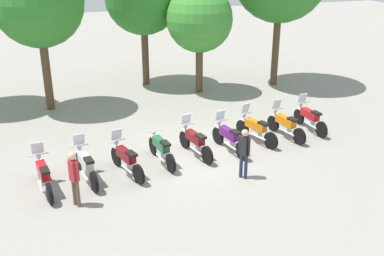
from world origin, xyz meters
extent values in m
plane|color=gray|center=(0.00, 0.00, 0.00)|extent=(80.00, 80.00, 0.00)
cylinder|color=black|center=(-5.23, -0.02, 0.32)|extent=(0.19, 0.65, 0.64)
cylinder|color=black|center=(-5.01, -1.56, 0.32)|extent=(0.19, 0.65, 0.64)
cube|color=silver|center=(-5.23, -0.02, 0.66)|extent=(0.17, 0.37, 0.04)
cube|color=red|center=(-5.12, -0.74, 0.67)|extent=(0.39, 0.98, 0.30)
cube|color=silver|center=(-5.12, -0.79, 0.40)|extent=(0.27, 0.43, 0.24)
cube|color=black|center=(-5.07, -1.14, 0.86)|extent=(0.30, 0.47, 0.08)
cylinder|color=silver|center=(-5.21, -0.11, 0.64)|extent=(0.08, 0.23, 0.64)
cylinder|color=silver|center=(-5.20, -0.20, 0.97)|extent=(0.62, 0.12, 0.04)
sphere|color=silver|center=(-5.22, -0.07, 0.85)|extent=(0.18, 0.18, 0.16)
cylinder|color=silver|center=(-5.23, -1.11, 0.34)|extent=(0.17, 0.70, 0.07)
cube|color=silver|center=(-5.21, -0.14, 1.17)|extent=(0.38, 0.18, 0.39)
cylinder|color=black|center=(-3.96, 0.24, 0.32)|extent=(0.20, 0.65, 0.64)
cylinder|color=black|center=(-3.71, -1.29, 0.32)|extent=(0.20, 0.65, 0.64)
cube|color=silver|center=(-3.96, 0.24, 0.66)|extent=(0.18, 0.37, 0.04)
cube|color=silver|center=(-3.84, -0.47, 0.67)|extent=(0.41, 0.98, 0.30)
cube|color=silver|center=(-3.84, -0.52, 0.40)|extent=(0.28, 0.43, 0.24)
cube|color=black|center=(-3.78, -0.87, 0.86)|extent=(0.31, 0.47, 0.08)
cylinder|color=silver|center=(-3.95, 0.15, 0.64)|extent=(0.09, 0.23, 0.64)
cylinder|color=silver|center=(-3.93, 0.07, 0.97)|extent=(0.62, 0.14, 0.04)
sphere|color=silver|center=(-3.95, 0.19, 0.85)|extent=(0.18, 0.18, 0.16)
cylinder|color=silver|center=(-3.95, -0.84, 0.34)|extent=(0.18, 0.70, 0.07)
cube|color=silver|center=(-3.94, 0.12, 1.17)|extent=(0.38, 0.19, 0.39)
cylinder|color=black|center=(-2.77, 0.25, 0.32)|extent=(0.27, 0.64, 0.64)
cylinder|color=black|center=(-2.35, -1.24, 0.32)|extent=(0.27, 0.64, 0.64)
cube|color=silver|center=(-2.77, 0.25, 0.66)|extent=(0.21, 0.38, 0.04)
cube|color=maroon|center=(-2.57, -0.44, 0.67)|extent=(0.51, 0.98, 0.30)
cube|color=silver|center=(-2.56, -0.49, 0.40)|extent=(0.32, 0.44, 0.24)
cube|color=black|center=(-2.46, -0.83, 0.86)|extent=(0.35, 0.49, 0.08)
cylinder|color=silver|center=(-2.74, 0.17, 0.64)|extent=(0.11, 0.23, 0.64)
cylinder|color=silver|center=(-2.72, 0.08, 0.97)|extent=(0.61, 0.20, 0.04)
sphere|color=silver|center=(-2.76, 0.20, 0.85)|extent=(0.20, 0.20, 0.16)
cylinder|color=silver|center=(-2.63, -0.83, 0.34)|extent=(0.26, 0.69, 0.07)
cube|color=silver|center=(-2.74, 0.14, 1.17)|extent=(0.38, 0.23, 0.39)
cylinder|color=black|center=(-1.37, 0.72, 0.32)|extent=(0.18, 0.65, 0.64)
cylinder|color=black|center=(-1.18, -0.82, 0.32)|extent=(0.18, 0.65, 0.64)
cube|color=silver|center=(-1.37, 0.72, 0.66)|extent=(0.16, 0.37, 0.04)
cube|color=#1E6033|center=(-1.29, 0.00, 0.67)|extent=(0.37, 0.97, 0.30)
cube|color=silver|center=(-1.28, -0.05, 0.40)|extent=(0.27, 0.42, 0.24)
cube|color=black|center=(-1.24, -0.40, 0.86)|extent=(0.29, 0.47, 0.08)
cylinder|color=silver|center=(-1.36, 0.63, 0.64)|extent=(0.08, 0.23, 0.64)
cylinder|color=silver|center=(-1.35, 0.54, 0.97)|extent=(0.62, 0.11, 0.04)
sphere|color=silver|center=(-1.37, 0.67, 0.85)|extent=(0.18, 0.18, 0.16)
cylinder|color=silver|center=(-1.40, -0.37, 0.34)|extent=(0.15, 0.70, 0.07)
cylinder|color=black|center=(-0.15, 0.88, 0.32)|extent=(0.22, 0.65, 0.64)
cylinder|color=black|center=(0.15, -0.64, 0.32)|extent=(0.22, 0.65, 0.64)
cube|color=silver|center=(-0.15, 0.88, 0.66)|extent=(0.19, 0.38, 0.04)
cube|color=maroon|center=(-0.01, 0.17, 0.67)|extent=(0.44, 0.98, 0.30)
cube|color=silver|center=(0.00, 0.12, 0.40)|extent=(0.29, 0.44, 0.24)
cube|color=black|center=(0.07, -0.22, 0.86)|extent=(0.32, 0.48, 0.08)
cylinder|color=silver|center=(-0.13, 0.79, 0.64)|extent=(0.09, 0.23, 0.64)
cylinder|color=silver|center=(-0.12, 0.71, 0.97)|extent=(0.62, 0.16, 0.04)
sphere|color=silver|center=(-0.14, 0.83, 0.85)|extent=(0.19, 0.19, 0.16)
cylinder|color=silver|center=(-0.10, -0.20, 0.34)|extent=(0.21, 0.70, 0.07)
cube|color=silver|center=(-0.13, 0.76, 1.17)|extent=(0.38, 0.20, 0.39)
cylinder|color=black|center=(1.14, 0.84, 0.32)|extent=(0.21, 0.65, 0.64)
cylinder|color=black|center=(1.42, -0.69, 0.32)|extent=(0.21, 0.65, 0.64)
cube|color=silver|center=(1.14, 0.84, 0.66)|extent=(0.18, 0.38, 0.04)
cube|color=#59196B|center=(1.27, 0.12, 0.67)|extent=(0.42, 0.98, 0.30)
cube|color=silver|center=(1.28, 0.08, 0.40)|extent=(0.29, 0.43, 0.24)
cube|color=black|center=(1.34, -0.27, 0.86)|extent=(0.31, 0.48, 0.08)
cylinder|color=silver|center=(1.16, 0.75, 0.64)|extent=(0.09, 0.23, 0.64)
cylinder|color=silver|center=(1.17, 0.66, 0.97)|extent=(0.62, 0.15, 0.04)
sphere|color=silver|center=(1.15, 0.79, 0.85)|extent=(0.19, 0.19, 0.16)
cylinder|color=silver|center=(1.17, -0.25, 0.34)|extent=(0.19, 0.70, 0.07)
cube|color=silver|center=(1.16, 0.72, 1.17)|extent=(0.38, 0.19, 0.39)
cylinder|color=black|center=(2.34, 1.24, 0.32)|extent=(0.28, 0.64, 0.64)
cylinder|color=black|center=(2.78, -0.24, 0.32)|extent=(0.28, 0.64, 0.64)
cube|color=silver|center=(2.34, 1.24, 0.66)|extent=(0.22, 0.38, 0.04)
cube|color=orange|center=(2.54, 0.55, 0.67)|extent=(0.52, 0.98, 0.30)
cube|color=silver|center=(2.56, 0.50, 0.40)|extent=(0.33, 0.45, 0.24)
cube|color=black|center=(2.66, 0.16, 0.86)|extent=(0.36, 0.49, 0.08)
cylinder|color=silver|center=(2.36, 1.15, 0.64)|extent=(0.11, 0.23, 0.64)
cylinder|color=silver|center=(2.39, 1.07, 0.97)|extent=(0.60, 0.21, 0.04)
sphere|color=silver|center=(2.35, 1.19, 0.85)|extent=(0.20, 0.20, 0.16)
cylinder|color=silver|center=(2.49, 0.17, 0.34)|extent=(0.27, 0.69, 0.07)
cube|color=silver|center=(2.37, 1.13, 1.17)|extent=(0.38, 0.23, 0.39)
cylinder|color=black|center=(3.71, 1.29, 0.32)|extent=(0.21, 0.65, 0.64)
cylinder|color=black|center=(3.97, -0.24, 0.32)|extent=(0.21, 0.65, 0.64)
cube|color=silver|center=(3.71, 1.29, 0.66)|extent=(0.18, 0.38, 0.04)
cube|color=orange|center=(3.83, 0.57, 0.67)|extent=(0.42, 0.98, 0.30)
cube|color=silver|center=(3.84, 0.52, 0.40)|extent=(0.28, 0.43, 0.24)
cube|color=black|center=(3.90, 0.18, 0.86)|extent=(0.31, 0.47, 0.08)
cylinder|color=silver|center=(3.72, 1.20, 0.64)|extent=(0.09, 0.23, 0.64)
cylinder|color=silver|center=(3.74, 1.11, 0.97)|extent=(0.62, 0.14, 0.04)
sphere|color=silver|center=(3.71, 1.24, 0.85)|extent=(0.18, 0.18, 0.16)
cylinder|color=silver|center=(3.73, 0.20, 0.34)|extent=(0.19, 0.70, 0.07)
cube|color=silver|center=(3.73, 1.17, 1.17)|extent=(0.38, 0.19, 0.39)
cylinder|color=black|center=(5.09, 1.63, 0.32)|extent=(0.12, 0.64, 0.64)
cylinder|color=black|center=(5.14, 0.08, 0.32)|extent=(0.12, 0.64, 0.64)
cube|color=silver|center=(5.09, 1.63, 0.66)|extent=(0.13, 0.36, 0.04)
cube|color=red|center=(5.11, 0.90, 0.67)|extent=(0.29, 0.96, 0.30)
cube|color=silver|center=(5.12, 0.85, 0.40)|extent=(0.23, 0.41, 0.24)
cube|color=black|center=(5.13, 0.50, 0.86)|extent=(0.26, 0.45, 0.08)
cylinder|color=silver|center=(5.09, 1.54, 0.64)|extent=(0.06, 0.23, 0.64)
cylinder|color=silver|center=(5.09, 1.45, 0.97)|extent=(0.62, 0.06, 0.04)
sphere|color=silver|center=(5.09, 1.58, 0.85)|extent=(0.17, 0.17, 0.16)
cylinder|color=silver|center=(4.97, 0.55, 0.34)|extent=(0.09, 0.70, 0.07)
cube|color=silver|center=(5.09, 1.51, 1.17)|extent=(0.36, 0.15, 0.39)
cylinder|color=#232D4C|center=(0.93, -2.02, 0.40)|extent=(0.15, 0.15, 0.81)
cylinder|color=#232D4C|center=(0.83, -1.88, 0.40)|extent=(0.15, 0.15, 0.81)
cube|color=#262628|center=(0.88, -1.95, 1.11)|extent=(0.29, 0.30, 0.61)
cylinder|color=#262628|center=(0.98, -2.08, 1.13)|extent=(0.11, 0.11, 0.58)
cylinder|color=#262628|center=(0.79, -1.82, 1.13)|extent=(0.11, 0.11, 0.58)
sphere|color=#DBAD89|center=(0.88, -1.95, 1.56)|extent=(0.31, 0.31, 0.22)
cylinder|color=brown|center=(-4.25, -2.00, 0.41)|extent=(0.15, 0.15, 0.81)
cylinder|color=brown|center=(-4.34, -1.86, 0.41)|extent=(0.15, 0.15, 0.81)
cube|color=#B22D33|center=(-4.30, -1.93, 1.12)|extent=(0.28, 0.29, 0.61)
cylinder|color=#B22D33|center=(-4.21, -2.07, 1.13)|extent=(0.11, 0.11, 0.58)
cylinder|color=#B22D33|center=(-4.38, -1.79, 1.13)|extent=(0.11, 0.11, 0.58)
sphere|color=#DBAD89|center=(-4.30, -1.93, 1.56)|extent=(0.30, 0.30, 0.22)
cylinder|color=brown|center=(-4.60, 6.93, 1.70)|extent=(0.36, 0.36, 3.40)
sphere|color=#2D7A28|center=(-4.60, 6.93, 4.74)|extent=(3.83, 3.83, 3.83)
cylinder|color=brown|center=(0.47, 9.47, 1.62)|extent=(0.36, 0.36, 3.23)
cylinder|color=brown|center=(2.69, 7.21, 1.27)|extent=(0.36, 0.36, 2.53)
sphere|color=#3D8E33|center=(2.69, 7.21, 3.66)|extent=(3.23, 3.23, 3.23)
cylinder|color=brown|center=(6.93, 7.18, 1.99)|extent=(0.36, 0.36, 3.99)
camera|label=1|loc=(-4.80, -13.46, 6.83)|focal=42.02mm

